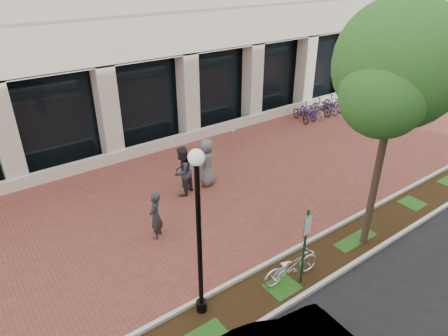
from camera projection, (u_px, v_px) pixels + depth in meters
ground at (213, 190)px, 15.53m from camera, size 120.00×120.00×0.00m
brick_plaza at (213, 190)px, 15.53m from camera, size 40.00×9.00×0.01m
planting_strip at (314, 263)px, 11.78m from camera, size 40.00×1.50×0.01m
curb_plaza_side at (296, 248)px, 12.29m from camera, size 40.00×0.12×0.12m
curb_street_side at (335, 276)px, 11.22m from camera, size 40.00×0.12×0.12m
parking_sign at (306, 238)px, 10.35m from camera, size 0.34×0.07×2.41m
lamppost at (199, 229)px, 9.02m from camera, size 0.36×0.36×4.53m
street_tree at (398, 72)px, 10.19m from camera, size 4.02×3.35×7.30m
locked_bicycle at (291, 266)px, 10.98m from camera, size 1.87×0.83×0.95m
pedestrian_left at (156, 216)px, 12.54m from camera, size 0.70×0.68×1.62m
pedestrian_mid at (182, 171)px, 14.82m from camera, size 1.19×1.10×1.95m
pedestrian_right at (207, 162)px, 15.50m from camera, size 1.11×0.97×1.92m
bollard at (233, 140)px, 18.62m from camera, size 0.12×0.12×0.98m
bike_rack_cluster at (318, 109)px, 22.66m from camera, size 3.48×1.72×0.95m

